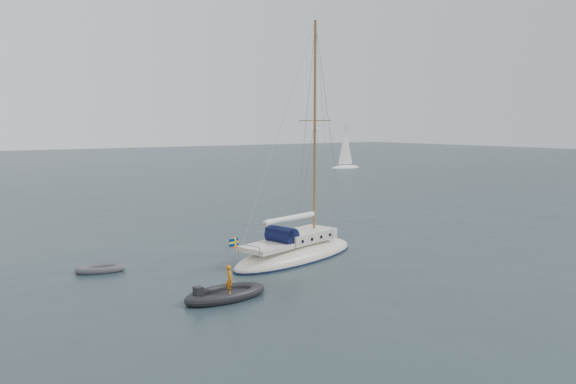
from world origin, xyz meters
TOP-DOWN VIEW (x-y plane):
  - ground at (0.00, 0.00)m, footprint 300.00×300.00m
  - sailboat at (-1.29, -0.91)m, footprint 9.63×2.88m
  - dinghy at (-11.05, 2.45)m, footprint 2.46×1.11m
  - rib at (-7.99, -5.01)m, footprint 3.87×1.76m
  - distant_yacht_b at (43.37, 46.57)m, footprint 5.84×3.11m

SIDE VIEW (x-z plane):
  - ground at x=0.00m, z-range 0.00..0.00m
  - dinghy at x=-11.05m, z-range -0.02..0.33m
  - rib at x=-7.99m, z-range -0.50..0.96m
  - sailboat at x=-1.29m, z-range -5.82..7.89m
  - distant_yacht_b at x=43.37m, z-range -0.56..7.17m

